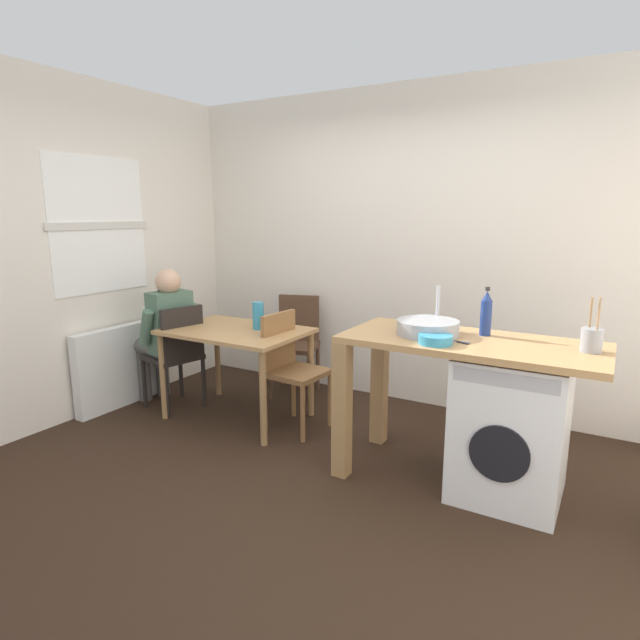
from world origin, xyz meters
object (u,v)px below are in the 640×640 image
chair_opposite (290,364)px  utensil_crock (592,339)px  chair_person_seat (177,352)px  chair_spare_by_wall (296,339)px  bottle_tall_green (486,314)px  washing_machine (511,427)px  seated_person (166,330)px  vase (258,316)px  dining_table (236,341)px  mixing_bowl (435,339)px

chair_opposite → utensil_crock: 2.10m
chair_opposite → utensil_crock: size_ratio=3.00×
chair_person_seat → utensil_crock: 3.10m
chair_spare_by_wall → bottle_tall_green: bottle_tall_green is taller
chair_spare_by_wall → washing_machine: bearing=138.1°
chair_opposite → bottle_tall_green: size_ratio=3.01×
seated_person → vase: bearing=-65.1°
chair_spare_by_wall → dining_table: bearing=66.2°
dining_table → chair_person_seat: bearing=-168.0°
mixing_bowl → vase: 1.65m
chair_spare_by_wall → vase: 0.76m
chair_opposite → utensil_crock: (2.04, -0.15, 0.48)m
washing_machine → vase: bearing=173.1°
utensil_crock → vase: (-2.37, 0.19, -0.14)m
chair_opposite → chair_spare_by_wall: (-0.40, 0.72, 0.00)m
chair_person_seat → chair_spare_by_wall: 1.09m
seated_person → washing_machine: 2.87m
seated_person → bottle_tall_green: (2.64, 0.10, 0.38)m
bottle_tall_green → washing_machine: bearing=-36.7°
washing_machine → vase: vase is taller
mixing_bowl → utensil_crock: 0.82m
chair_person_seat → washing_machine: size_ratio=1.05×
dining_table → vase: vase is taller
seated_person → utensil_crock: size_ratio=4.01×
seated_person → chair_spare_by_wall: bearing=-29.6°
chair_spare_by_wall → seated_person: seated_person is taller
washing_machine → utensil_crock: (0.37, 0.05, 0.56)m
utensil_crock → chair_opposite: bearing=175.9°
chair_spare_by_wall → bottle_tall_green: size_ratio=3.01×
chair_spare_by_wall → seated_person: size_ratio=0.75×
mixing_bowl → utensil_crock: (0.78, 0.25, 0.04)m
bottle_tall_green → mixing_bowl: bottle_tall_green is taller
dining_table → seated_person: 0.71m
dining_table → utensil_crock: (2.52, -0.09, 0.35)m
dining_table → chair_person_seat: chair_person_seat is taller
dining_table → vase: (0.15, 0.10, 0.21)m
chair_person_seat → seated_person: size_ratio=0.75×
seated_person → mixing_bowl: (2.44, -0.26, 0.28)m
utensil_crock → seated_person: bearing=179.8°
chair_spare_by_wall → bottle_tall_green: 2.08m
chair_opposite → seated_person: size_ratio=0.75×
dining_table → chair_spare_by_wall: size_ratio=1.22×
dining_table → washing_machine: washing_machine is taller
seated_person → mixing_bowl: bearing=-83.1°
bottle_tall_green → vase: 1.80m
dining_table → seated_person: seated_person is taller
washing_machine → utensil_crock: 0.67m
mixing_bowl → vase: mixing_bowl is taller
dining_table → vase: size_ratio=5.03×
bottle_tall_green → mixing_bowl: bearing=-118.5°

